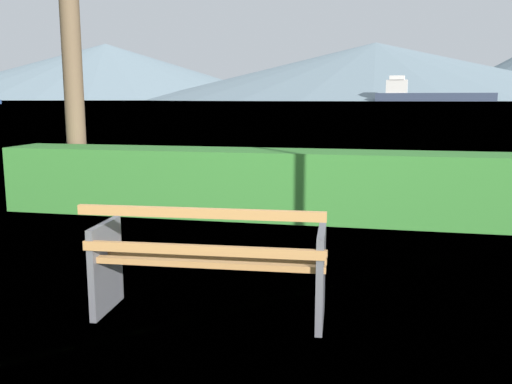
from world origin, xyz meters
TOP-DOWN VIEW (x-y plane):
  - ground_plane at (0.00, 0.00)m, footprint 1400.00×1400.00m
  - water_surface at (0.00, 308.62)m, footprint 620.00×620.00m
  - park_bench at (0.00, -0.06)m, footprint 1.71×0.66m
  - hedge_row at (0.00, 3.45)m, footprint 7.84×0.81m
  - cargo_ship_large at (27.73, 314.46)m, footprint 63.17×14.54m
  - distant_hills at (-30.75, 554.89)m, footprint 880.30×468.23m

SIDE VIEW (x-z plane):
  - ground_plane at x=0.00m, z-range 0.00..0.00m
  - water_surface at x=0.00m, z-range 0.00..0.00m
  - park_bench at x=0.00m, z-range -0.01..0.86m
  - hedge_row at x=0.00m, z-range 0.00..0.90m
  - cargo_ship_large at x=27.73m, z-range -3.05..10.80m
  - distant_hills at x=-30.75m, z-range -11.00..78.95m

